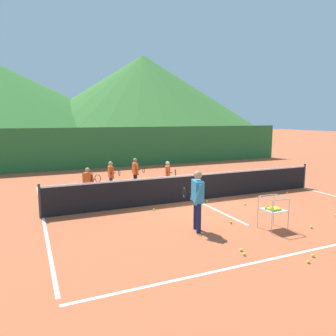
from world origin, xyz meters
The scene contains 26 objects.
ground_plane centered at (0.00, 0.00, 0.00)m, with size 120.00×120.00×0.00m, color #B25633.
line_baseline_near centered at (0.00, -5.08, 0.00)m, with size 10.52×0.08×0.01m, color white.
line_baseline_far centered at (0.00, 4.62, 0.00)m, with size 10.52×0.08×0.01m, color white.
line_sideline_west centered at (-5.26, 0.00, 0.00)m, with size 0.08×9.70×0.01m, color white.
line_sideline_east centered at (5.26, 0.00, 0.00)m, with size 0.08×9.70×0.01m, color white.
line_service_center centered at (0.00, 0.00, 0.00)m, with size 0.08×6.17×0.01m, color white.
tennis_net centered at (0.00, 0.00, 0.50)m, with size 10.73×0.08×1.05m.
instructor centered at (-1.54, -2.88, 0.98)m, with size 0.44×0.80×1.63m.
student_0 centered at (-3.61, 1.52, 0.74)m, with size 0.64×0.48×1.23m.
student_1 centered at (-2.51, 2.55, 0.76)m, with size 0.40×0.62×1.27m.
student_2 centered at (-1.41, 2.74, 0.79)m, with size 0.41×0.65×1.32m.
student_3 centered at (-0.31, 1.81, 0.75)m, with size 0.41×0.68×1.24m.
ball_cart centered at (0.39, -3.61, 0.58)m, with size 0.58×0.58×0.90m.
tennis_ball_0 centered at (-0.37, -5.54, 0.03)m, with size 0.07×0.07×0.07m, color yellow.
tennis_ball_1 centered at (3.89, -0.51, 0.03)m, with size 0.07×0.07×0.07m, color yellow.
tennis_ball_2 centered at (0.24, -0.41, 0.03)m, with size 0.07×0.07×0.07m, color yellow.
tennis_ball_3 centered at (-0.03, -5.36, 0.03)m, with size 0.07×0.07×0.07m, color yellow.
tennis_ball_4 centered at (-0.35, -2.75, 0.03)m, with size 0.07×0.07×0.07m, color yellow.
tennis_ball_5 centered at (-1.91, -0.65, 0.03)m, with size 0.07×0.07×0.07m, color yellow.
tennis_ball_6 centered at (3.03, -3.48, 0.03)m, with size 0.07×0.07×0.07m, color yellow.
tennis_ball_7 centered at (1.26, -1.28, 0.03)m, with size 0.07×0.07×0.07m, color yellow.
tennis_ball_9 centered at (-1.35, -4.70, 0.03)m, with size 0.07×0.07×0.07m, color yellow.
tennis_ball_10 centered at (-1.27, -4.48, 0.03)m, with size 0.07×0.07×0.07m, color yellow.
tennis_ball_11 centered at (1.43, -3.98, 0.03)m, with size 0.07×0.07×0.07m, color yellow.
windscreen_fence centered at (0.00, 9.14, 1.23)m, with size 23.14×0.08×2.46m, color #286B33.
hill_2 centered at (18.32, 57.39, 8.16)m, with size 52.17×52.17×16.31m, color #38702D.
Camera 1 is at (-5.58, -10.15, 2.99)m, focal length 34.43 mm.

